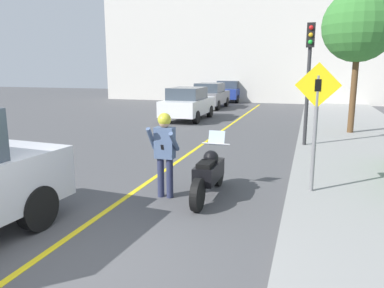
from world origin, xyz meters
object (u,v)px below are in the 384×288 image
(parked_car_white, at_px, (188,103))
(person_biker, at_px, (165,146))
(street_tree, at_px, (359,26))
(crossing_sign, at_px, (316,115))
(traffic_light, at_px, (309,62))
(parked_car_blue, at_px, (230,91))
(parked_car_grey, at_px, (210,95))
(motorcycle, at_px, (209,173))

(parked_car_white, bearing_deg, person_biker, -74.17)
(street_tree, bearing_deg, crossing_sign, -100.30)
(traffic_light, relative_size, parked_car_blue, 0.94)
(traffic_light, height_order, parked_car_grey, traffic_light)
(motorcycle, height_order, traffic_light, traffic_light)
(traffic_light, bearing_deg, parked_car_white, 137.20)
(motorcycle, relative_size, parked_car_grey, 0.54)
(motorcycle, xyz_separation_m, parked_car_grey, (-4.52, 17.25, 0.35))
(traffic_light, distance_m, street_tree, 3.87)
(parked_car_blue, bearing_deg, parked_car_grey, -92.42)
(crossing_sign, bearing_deg, street_tree, 79.70)
(person_biker, height_order, parked_car_grey, person_biker)
(parked_car_blue, bearing_deg, parked_car_white, -89.17)
(crossing_sign, relative_size, traffic_light, 0.67)
(person_biker, xyz_separation_m, traffic_light, (2.67, 6.03, 1.75))
(traffic_light, bearing_deg, motorcycle, -107.54)
(crossing_sign, bearing_deg, traffic_light, 92.68)
(crossing_sign, xyz_separation_m, parked_car_grey, (-6.57, 16.53, -0.85))
(traffic_light, distance_m, parked_car_grey, 13.30)
(motorcycle, distance_m, parked_car_grey, 17.84)
(person_biker, distance_m, traffic_light, 6.82)
(person_biker, xyz_separation_m, parked_car_white, (-3.27, 11.53, -0.24))
(traffic_light, height_order, parked_car_white, traffic_light)
(crossing_sign, relative_size, street_tree, 0.48)
(person_biker, height_order, parked_car_white, person_biker)
(parked_car_blue, bearing_deg, crossing_sign, -73.81)
(motorcycle, bearing_deg, parked_car_blue, 100.78)
(traffic_light, xyz_separation_m, parked_car_blue, (-6.11, 16.84, -1.99))
(person_biker, bearing_deg, crossing_sign, 19.38)
(person_biker, distance_m, parked_car_blue, 23.13)
(motorcycle, relative_size, traffic_light, 0.58)
(street_tree, relative_size, parked_car_grey, 1.32)
(person_biker, distance_m, crossing_sign, 3.14)
(parked_car_grey, bearing_deg, crossing_sign, -68.33)
(parked_car_white, distance_m, parked_car_grey, 6.03)
(street_tree, distance_m, parked_car_grey, 12.08)
(crossing_sign, relative_size, parked_car_white, 0.63)
(motorcycle, distance_m, crossing_sign, 2.48)
(traffic_light, relative_size, parked_car_grey, 0.94)
(traffic_light, bearing_deg, crossing_sign, -87.32)
(traffic_light, distance_m, parked_car_white, 8.34)
(traffic_light, xyz_separation_m, street_tree, (1.72, 3.18, 1.38))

